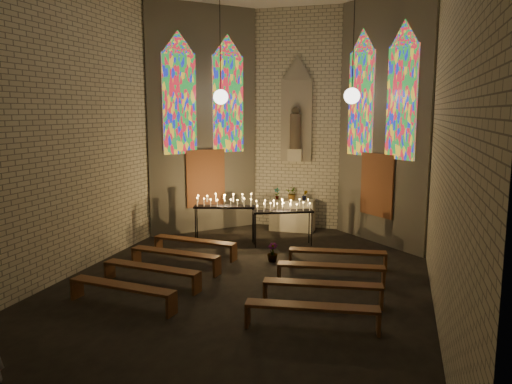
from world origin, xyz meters
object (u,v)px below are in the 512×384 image
Objects in this scene: altar at (292,215)px; aisle_flower_pot at (272,252)px; votive_stand_right at (283,208)px; votive_stand_left at (224,203)px.

aisle_flower_pot is at bearing -86.28° from altar.
votive_stand_right reaches higher than aisle_flower_pot.
altar reaches higher than aisle_flower_pot.
votive_stand_left reaches higher than votive_stand_right.
altar is at bearing 33.88° from votive_stand_left.
votive_stand_left is at bearing -131.55° from altar.
votive_stand_right is at bearing -86.37° from altar.
altar is at bearing 93.72° from aisle_flower_pot.
aisle_flower_pot is at bearing -109.50° from votive_stand_right.
altar is at bearing 70.31° from votive_stand_right.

